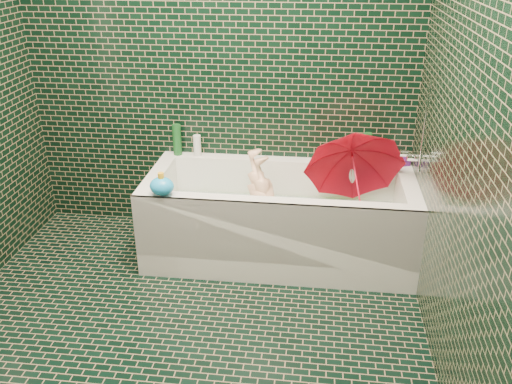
# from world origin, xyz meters

# --- Properties ---
(floor) EXTENTS (2.80, 2.80, 0.00)m
(floor) POSITION_xyz_m (0.00, 0.00, 0.00)
(floor) COLOR black
(floor) RESTS_ON ground
(wall_back) EXTENTS (2.80, 0.00, 2.80)m
(wall_back) POSITION_xyz_m (0.00, 1.40, 1.25)
(wall_back) COLOR black
(wall_back) RESTS_ON floor
(wall_right) EXTENTS (0.00, 2.80, 2.80)m
(wall_right) POSITION_xyz_m (1.30, 0.00, 1.25)
(wall_right) COLOR black
(wall_right) RESTS_ON floor
(bathtub) EXTENTS (1.70, 0.75, 0.55)m
(bathtub) POSITION_xyz_m (0.45, 1.01, 0.21)
(bathtub) COLOR white
(bathtub) RESTS_ON floor
(bath_mat) EXTENTS (1.35, 0.47, 0.01)m
(bath_mat) POSITION_xyz_m (0.45, 1.02, 0.16)
(bath_mat) COLOR #46D42A
(bath_mat) RESTS_ON bathtub
(water) EXTENTS (1.48, 0.53, 0.00)m
(water) POSITION_xyz_m (0.45, 1.02, 0.30)
(water) COLOR silver
(water) RESTS_ON bathtub
(faucet) EXTENTS (0.18, 0.19, 0.55)m
(faucet) POSITION_xyz_m (1.26, 1.02, 0.77)
(faucet) COLOR silver
(faucet) RESTS_ON wall_right
(child) EXTENTS (0.87, 0.55, 0.34)m
(child) POSITION_xyz_m (0.37, 1.04, 0.31)
(child) COLOR #E7B490
(child) RESTS_ON bathtub
(umbrella) EXTENTS (0.84, 0.84, 0.95)m
(umbrella) POSITION_xyz_m (0.92, 1.04, 0.56)
(umbrella) COLOR red
(umbrella) RESTS_ON bathtub
(soap_bottle_a) EXTENTS (0.09, 0.09, 0.22)m
(soap_bottle_a) POSITION_xyz_m (1.25, 1.36, 0.55)
(soap_bottle_a) COLOR white
(soap_bottle_a) RESTS_ON bathtub
(soap_bottle_b) EXTENTS (0.11, 0.11, 0.19)m
(soap_bottle_b) POSITION_xyz_m (1.25, 1.31, 0.55)
(soap_bottle_b) COLOR #531C6C
(soap_bottle_b) RESTS_ON bathtub
(soap_bottle_c) EXTENTS (0.14, 0.14, 0.16)m
(soap_bottle_c) POSITION_xyz_m (1.11, 1.31, 0.55)
(soap_bottle_c) COLOR #154A1D
(soap_bottle_c) RESTS_ON bathtub
(bottle_right_tall) EXTENTS (0.07, 0.07, 0.22)m
(bottle_right_tall) POSITION_xyz_m (1.00, 1.33, 0.66)
(bottle_right_tall) COLOR #154A1D
(bottle_right_tall) RESTS_ON bathtub
(bottle_right_pump) EXTENTS (0.06, 0.06, 0.16)m
(bottle_right_pump) POSITION_xyz_m (1.15, 1.36, 0.63)
(bottle_right_pump) COLOR silver
(bottle_right_pump) RESTS_ON bathtub
(bottle_left_tall) EXTENTS (0.08, 0.08, 0.22)m
(bottle_left_tall) POSITION_xyz_m (-0.29, 1.35, 0.66)
(bottle_left_tall) COLOR #154A1D
(bottle_left_tall) RESTS_ON bathtub
(bottle_left_short) EXTENTS (0.06, 0.06, 0.15)m
(bottle_left_short) POSITION_xyz_m (-0.15, 1.34, 0.62)
(bottle_left_short) COLOR white
(bottle_left_short) RESTS_ON bathtub
(rubber_duck) EXTENTS (0.11, 0.07, 0.09)m
(rubber_duck) POSITION_xyz_m (1.02, 1.33, 0.59)
(rubber_duck) COLOR #F2A818
(rubber_duck) RESTS_ON bathtub
(bath_toy) EXTENTS (0.16, 0.14, 0.14)m
(bath_toy) POSITION_xyz_m (-0.22, 0.68, 0.61)
(bath_toy) COLOR #1994E8
(bath_toy) RESTS_ON bathtub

